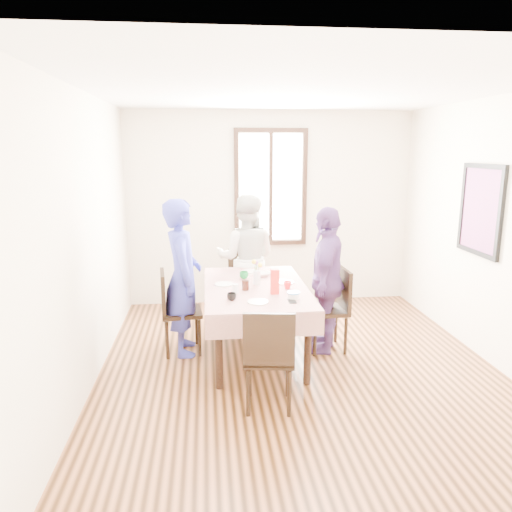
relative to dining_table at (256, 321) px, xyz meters
name	(u,v)px	position (x,y,z in m)	size (l,w,h in m)	color
ground	(299,367)	(0.40, -0.38, -0.38)	(4.50, 4.50, 0.00)	black
back_wall	(270,209)	(0.40, 1.87, 0.98)	(4.00, 4.00, 0.00)	beige
right_wall	(497,233)	(2.40, -0.38, 0.98)	(4.50, 4.50, 0.00)	beige
window_frame	(271,188)	(0.40, 1.85, 1.27)	(1.02, 0.06, 1.62)	black
window_pane	(271,188)	(0.40, 1.86, 1.27)	(0.90, 0.02, 1.50)	white
art_poster	(481,210)	(2.38, -0.08, 1.18)	(0.04, 0.76, 0.96)	red
dining_table	(256,321)	(0.00, 0.00, 0.00)	(0.95, 1.60, 0.75)	black
tablecloth	(256,287)	(0.00, 0.00, 0.38)	(1.07, 1.72, 0.01)	#5B0301
chair_left	(182,312)	(-0.79, 0.15, 0.08)	(0.42, 0.42, 0.91)	black
chair_right	(327,310)	(0.79, 0.05, 0.08)	(0.42, 0.42, 0.91)	black
chair_far	(247,286)	(0.00, 1.10, 0.08)	(0.42, 0.42, 0.91)	black
chair_near	(269,357)	(0.00, -1.10, 0.08)	(0.42, 0.42, 0.91)	black
person_left	(183,277)	(-0.77, 0.15, 0.46)	(0.61, 0.40, 1.68)	#2F3299
person_far	(247,259)	(0.00, 1.08, 0.44)	(0.79, 0.62, 1.63)	beige
person_right	(326,280)	(0.77, 0.05, 0.42)	(0.93, 0.39, 1.59)	#57366F
mug_black	(232,297)	(-0.28, -0.46, 0.42)	(0.09, 0.09, 0.07)	black
mug_flag	(287,285)	(0.32, -0.13, 0.43)	(0.09, 0.09, 0.08)	red
mug_green	(244,275)	(-0.10, 0.32, 0.43)	(0.10, 0.10, 0.08)	#0C7226
serving_bowl	(263,274)	(0.12, 0.41, 0.41)	(0.18, 0.18, 0.05)	white
juice_carton	(275,281)	(0.17, -0.28, 0.51)	(0.08, 0.08, 0.25)	red
butter_tub	(294,296)	(0.32, -0.47, 0.42)	(0.11, 0.11, 0.06)	white
jam_jar	(245,285)	(-0.12, -0.13, 0.44)	(0.07, 0.07, 0.10)	black
drinking_glass	(236,288)	(-0.22, -0.22, 0.43)	(0.06, 0.06, 0.09)	silver
smartphone	(292,301)	(0.29, -0.56, 0.39)	(0.07, 0.14, 0.01)	black
flower_vase	(257,277)	(0.02, 0.07, 0.46)	(0.08, 0.08, 0.15)	silver
plate_left	(224,284)	(-0.33, 0.09, 0.39)	(0.20, 0.20, 0.01)	white
plate_right	(285,282)	(0.33, 0.10, 0.39)	(0.20, 0.20, 0.01)	white
plate_far	(251,271)	(0.00, 0.61, 0.39)	(0.20, 0.20, 0.01)	white
plate_near	(258,302)	(-0.03, -0.55, 0.39)	(0.20, 0.20, 0.01)	white
butter_lid	(294,292)	(0.32, -0.47, 0.45)	(0.12, 0.12, 0.01)	blue
flower_bunch	(257,266)	(0.02, 0.07, 0.59)	(0.09, 0.09, 0.10)	yellow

